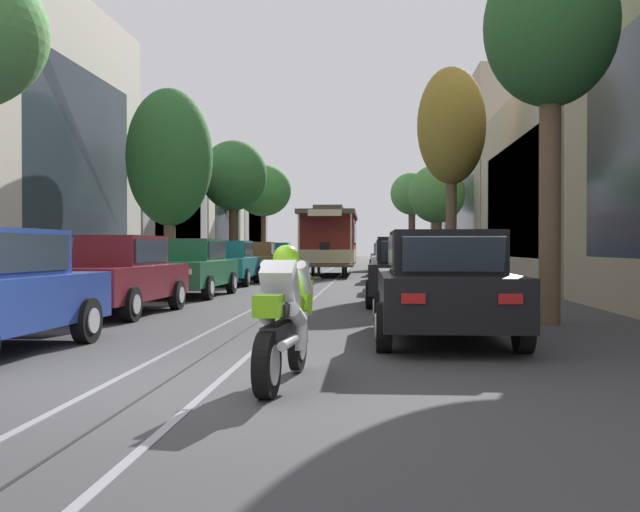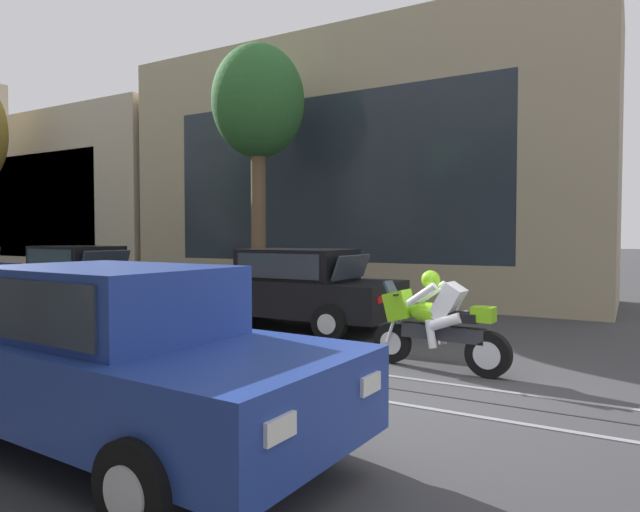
{
  "view_description": "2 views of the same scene",
  "coord_description": "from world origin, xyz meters",
  "views": [
    {
      "loc": [
        2.05,
        -6.98,
        1.34
      ],
      "look_at": [
        -0.01,
        21.89,
        1.0
      ],
      "focal_mm": 41.12,
      "sensor_mm": 36.0,
      "label": 1
    },
    {
      "loc": [
        -6.1,
        -2.15,
        1.85
      ],
      "look_at": [
        1.81,
        2.38,
        1.51
      ],
      "focal_mm": 30.75,
      "sensor_mm": 36.0,
      "label": 2
    }
  ],
  "objects": [
    {
      "name": "ground_plane",
      "position": [
        0.0,
        23.27,
        0.0
      ],
      "size": [
        160.0,
        160.0,
        0.0
      ],
      "primitive_type": "plane",
      "color": "#38383A"
    },
    {
      "name": "trolley_track_rails",
      "position": [
        0.0,
        27.09,
        0.0
      ],
      "size": [
        1.14,
        66.19,
        0.01
      ],
      "color": "gray",
      "rests_on": "ground"
    },
    {
      "name": "building_facade_left",
      "position": [
        -9.62,
        26.11,
        3.87
      ],
      "size": [
        5.95,
        57.89,
        9.32
      ],
      "color": "gray",
      "rests_on": "ground"
    },
    {
      "name": "building_facade_right",
      "position": [
        9.26,
        28.4,
        4.28
      ],
      "size": [
        5.29,
        57.89,
        9.93
      ],
      "color": "tan",
      "rests_on": "ground"
    },
    {
      "name": "parked_car_maroon_second_left",
      "position": [
        -3.1,
        7.3,
        0.8
      ],
      "size": [
        2.13,
        4.42,
        1.58
      ],
      "color": "maroon",
      "rests_on": "ground"
    },
    {
      "name": "parked_car_green_mid_left",
      "position": [
        -2.96,
        12.81,
        0.8
      ],
      "size": [
        2.1,
        4.4,
        1.58
      ],
      "color": "#1E6038",
      "rests_on": "ground"
    },
    {
      "name": "parked_car_teal_fourth_left",
      "position": [
        -3.13,
        19.0,
        0.8
      ],
      "size": [
        2.03,
        4.37,
        1.58
      ],
      "color": "#196B70",
      "rests_on": "ground"
    },
    {
      "name": "parked_car_brown_fifth_left",
      "position": [
        -2.97,
        24.25,
        0.8
      ],
      "size": [
        2.15,
        4.42,
        1.58
      ],
      "color": "brown",
      "rests_on": "ground"
    },
    {
      "name": "parked_car_teal_sixth_left",
      "position": [
        -2.87,
        29.35,
        0.8
      ],
      "size": [
        2.14,
        4.42,
        1.58
      ],
      "color": "#196B70",
      "rests_on": "ground"
    },
    {
      "name": "parked_car_black_near_right",
      "position": [
        3.07,
        3.72,
        0.8
      ],
      "size": [
        2.02,
        4.37,
        1.58
      ],
      "color": "black",
      "rests_on": "ground"
    },
    {
      "name": "parked_car_black_second_right",
      "position": [
        2.95,
        10.33,
        0.8
      ],
      "size": [
        2.12,
        4.41,
        1.58
      ],
      "color": "black",
      "rests_on": "ground"
    },
    {
      "name": "parked_car_blue_mid_right",
      "position": [
        3.13,
        16.42,
        0.8
      ],
      "size": [
        2.0,
        4.36,
        1.58
      ],
      "color": "#233D93",
      "rests_on": "ground"
    },
    {
      "name": "parked_car_white_fourth_right",
      "position": [
        2.94,
        22.46,
        0.8
      ],
      "size": [
        2.05,
        4.38,
        1.58
      ],
      "color": "silver",
      "rests_on": "ground"
    },
    {
      "name": "parked_car_blue_fifth_right",
      "position": [
        3.06,
        29.25,
        0.8
      ],
      "size": [
        2.12,
        4.41,
        1.58
      ],
      "color": "#233D93",
      "rests_on": "ground"
    },
    {
      "name": "parked_car_green_sixth_right",
      "position": [
        2.9,
        35.14,
        0.8
      ],
      "size": [
        2.07,
        4.39,
        1.58
      ],
      "color": "#1E6038",
      "rests_on": "ground"
    },
    {
      "name": "street_tree_kerb_left_second",
      "position": [
        -4.69,
        16.98,
        4.32
      ],
      "size": [
        2.87,
        2.7,
        6.64
      ],
      "color": "brown",
      "rests_on": "ground"
    },
    {
      "name": "street_tree_kerb_left_mid",
      "position": [
        -5.08,
        30.37,
        4.98
      ],
      "size": [
        3.42,
        3.05,
        6.87
      ],
      "color": "#4C3826",
      "rests_on": "ground"
    },
    {
      "name": "street_tree_kerb_left_fourth",
      "position": [
        -5.28,
        42.01,
        5.16
      ],
      "size": [
        3.74,
        3.07,
        6.93
      ],
      "color": "brown",
      "rests_on": "ground"
    },
    {
      "name": "street_tree_kerb_right_near",
      "position": [
        5.16,
        6.09,
        5.1
      ],
      "size": [
        2.31,
        2.33,
        6.64
      ],
      "color": "brown",
      "rests_on": "ground"
    },
    {
      "name": "street_tree_kerb_right_second",
      "position": [
        4.76,
        18.44,
        5.45
      ],
      "size": [
        2.35,
        2.45,
        7.55
      ],
      "color": "brown",
      "rests_on": "ground"
    },
    {
      "name": "street_tree_kerb_right_mid",
      "position": [
        5.2,
        29.21,
        3.88
      ],
      "size": [
        2.76,
        2.31,
        5.42
      ],
      "color": "brown",
      "rests_on": "ground"
    },
    {
      "name": "street_tree_kerb_right_fourth",
      "position": [
        4.72,
        42.91,
        4.89
      ],
      "size": [
        2.89,
        3.02,
        6.44
      ],
      "color": "brown",
      "rests_on": "ground"
    },
    {
      "name": "cable_car_trolley",
      "position": [
        0.0,
        28.78,
        1.66
      ],
      "size": [
        2.63,
        9.15,
        3.28
      ],
      "color": "maroon",
      "rests_on": "ground"
    },
    {
      "name": "motorcycle_with_rider",
      "position": [
        1.19,
        0.15,
        0.65
      ],
      "size": [
        0.6,
        1.99,
        1.37
      ],
      "color": "black",
      "rests_on": "ground"
    },
    {
      "name": "pedestrian_on_left_pavement",
      "position": [
        5.93,
        21.92,
        0.99
      ],
      "size": [
        0.55,
        0.4,
        1.74
      ],
      "color": "#4C4233",
      "rests_on": "ground"
    },
    {
      "name": "pedestrian_on_right_pavement",
      "position": [
        -6.24,
        19.77,
        0.87
      ],
      "size": [
        0.55,
        0.29,
        1.54
      ],
      "color": "#4C4233",
      "rests_on": "ground"
    }
  ]
}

